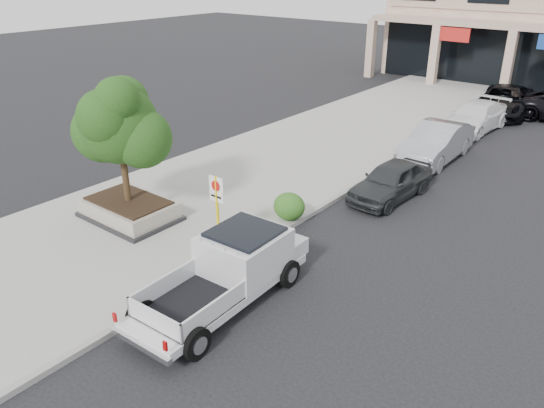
{
  "coord_description": "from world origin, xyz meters",
  "views": [
    {
      "loc": [
        7.81,
        -9.55,
        8.12
      ],
      "look_at": [
        -1.04,
        1.5,
        1.6
      ],
      "focal_mm": 35.0,
      "sensor_mm": 36.0,
      "label": 1
    }
  ],
  "objects_px": {
    "no_parking_sign": "(217,202)",
    "curb_car_c": "(476,117)",
    "planter": "(129,209)",
    "curb_car_b": "(436,143)",
    "curb_car_d": "(504,101)",
    "planter_tree": "(126,124)",
    "curb_car_a": "(391,181)",
    "pickup_truck": "(220,275)"
  },
  "relations": [
    {
      "from": "pickup_truck",
      "to": "curb_car_b",
      "type": "bearing_deg",
      "value": 88.41
    },
    {
      "from": "planter",
      "to": "planter_tree",
      "type": "bearing_deg",
      "value": 48.97
    },
    {
      "from": "no_parking_sign",
      "to": "curb_car_c",
      "type": "bearing_deg",
      "value": 84.8
    },
    {
      "from": "curb_car_b",
      "to": "pickup_truck",
      "type": "bearing_deg",
      "value": -90.2
    },
    {
      "from": "planter",
      "to": "no_parking_sign",
      "type": "xyz_separation_m",
      "value": [
        3.74,
        0.45,
        1.16
      ]
    },
    {
      "from": "planter_tree",
      "to": "curb_car_d",
      "type": "height_order",
      "value": "planter_tree"
    },
    {
      "from": "curb_car_a",
      "to": "curb_car_d",
      "type": "bearing_deg",
      "value": 95.9
    },
    {
      "from": "curb_car_b",
      "to": "no_parking_sign",
      "type": "bearing_deg",
      "value": -99.6
    },
    {
      "from": "planter",
      "to": "planter_tree",
      "type": "height_order",
      "value": "planter_tree"
    },
    {
      "from": "planter_tree",
      "to": "no_parking_sign",
      "type": "relative_size",
      "value": 1.74
    },
    {
      "from": "planter_tree",
      "to": "curb_car_a",
      "type": "height_order",
      "value": "planter_tree"
    },
    {
      "from": "planter",
      "to": "planter_tree",
      "type": "xyz_separation_m",
      "value": [
        0.13,
        0.15,
        2.94
      ]
    },
    {
      "from": "curb_car_b",
      "to": "curb_car_d",
      "type": "xyz_separation_m",
      "value": [
        -0.08,
        9.83,
        -0.02
      ]
    },
    {
      "from": "curb_car_a",
      "to": "planter",
      "type": "bearing_deg",
      "value": -124.94
    },
    {
      "from": "no_parking_sign",
      "to": "curb_car_b",
      "type": "xyz_separation_m",
      "value": [
        1.84,
        11.86,
        -0.81
      ]
    },
    {
      "from": "pickup_truck",
      "to": "curb_car_c",
      "type": "bearing_deg",
      "value": 88.95
    },
    {
      "from": "no_parking_sign",
      "to": "curb_car_c",
      "type": "relative_size",
      "value": 0.46
    },
    {
      "from": "no_parking_sign",
      "to": "planter_tree",
      "type": "bearing_deg",
      "value": -175.31
    },
    {
      "from": "curb_car_a",
      "to": "curb_car_d",
      "type": "relative_size",
      "value": 0.7
    },
    {
      "from": "curb_car_b",
      "to": "curb_car_d",
      "type": "bearing_deg",
      "value": 89.67
    },
    {
      "from": "planter_tree",
      "to": "curb_car_c",
      "type": "height_order",
      "value": "planter_tree"
    },
    {
      "from": "curb_car_c",
      "to": "curb_car_d",
      "type": "distance_m",
      "value": 4.13
    },
    {
      "from": "no_parking_sign",
      "to": "curb_car_d",
      "type": "xyz_separation_m",
      "value": [
        1.76,
        21.68,
        -0.83
      ]
    },
    {
      "from": "curb_car_a",
      "to": "curb_car_c",
      "type": "distance_m",
      "value": 10.69
    },
    {
      "from": "planter_tree",
      "to": "curb_car_d",
      "type": "distance_m",
      "value": 22.77
    },
    {
      "from": "curb_car_c",
      "to": "curb_car_b",
      "type": "bearing_deg",
      "value": -83.07
    },
    {
      "from": "planter_tree",
      "to": "no_parking_sign",
      "type": "distance_m",
      "value": 4.03
    },
    {
      "from": "planter",
      "to": "curb_car_b",
      "type": "xyz_separation_m",
      "value": [
        5.58,
        12.31,
        0.35
      ]
    },
    {
      "from": "curb_car_c",
      "to": "planter",
      "type": "bearing_deg",
      "value": -102.0
    },
    {
      "from": "planter_tree",
      "to": "curb_car_d",
      "type": "relative_size",
      "value": 0.69
    },
    {
      "from": "no_parking_sign",
      "to": "curb_car_b",
      "type": "bearing_deg",
      "value": 81.19
    },
    {
      "from": "no_parking_sign",
      "to": "pickup_truck",
      "type": "height_order",
      "value": "no_parking_sign"
    },
    {
      "from": "planter",
      "to": "curb_car_b",
      "type": "bearing_deg",
      "value": 65.63
    },
    {
      "from": "pickup_truck",
      "to": "curb_car_d",
      "type": "height_order",
      "value": "pickup_truck"
    },
    {
      "from": "no_parking_sign",
      "to": "curb_car_a",
      "type": "relative_size",
      "value": 0.57
    },
    {
      "from": "pickup_truck",
      "to": "curb_car_a",
      "type": "xyz_separation_m",
      "value": [
        0.24,
        8.87,
        -0.18
      ]
    },
    {
      "from": "planter",
      "to": "curb_car_c",
      "type": "height_order",
      "value": "curb_car_c"
    },
    {
      "from": "pickup_truck",
      "to": "no_parking_sign",
      "type": "bearing_deg",
      "value": 132.7
    },
    {
      "from": "curb_car_a",
      "to": "curb_car_d",
      "type": "distance_m",
      "value": 14.81
    },
    {
      "from": "curb_car_c",
      "to": "curb_car_d",
      "type": "height_order",
      "value": "curb_car_d"
    },
    {
      "from": "curb_car_d",
      "to": "curb_car_b",
      "type": "bearing_deg",
      "value": -96.99
    },
    {
      "from": "curb_car_d",
      "to": "no_parking_sign",
      "type": "bearing_deg",
      "value": -102.08
    }
  ]
}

